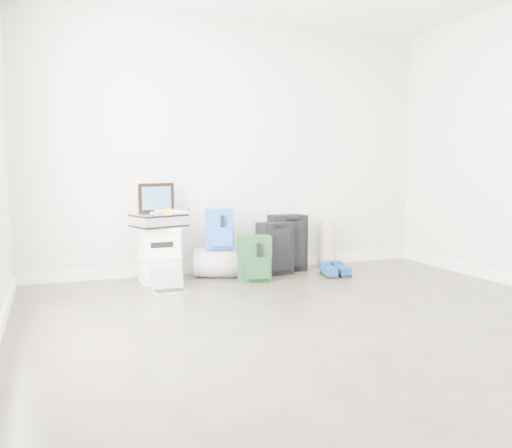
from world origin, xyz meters
name	(u,v)px	position (x,y,z in m)	size (l,w,h in m)	color
ground	(351,334)	(0.00, 0.00, 0.00)	(5.00, 5.00, 0.00)	#383029
room_envelope	(354,77)	(0.00, 0.02, 1.72)	(4.52, 5.02, 2.71)	silver
boxes_stack	(159,255)	(-0.90, 2.14, 0.28)	(0.40, 0.33, 0.55)	white
briefcase	(159,220)	(-0.90, 2.14, 0.62)	(0.47, 0.34, 0.14)	#B2B2B7
painting	(156,198)	(-0.90, 2.24, 0.83)	(0.38, 0.15, 0.30)	black
drone	(167,211)	(-0.82, 2.12, 0.71)	(0.39, 0.39, 0.05)	gold
duffel_bag	(219,263)	(-0.28, 2.17, 0.15)	(0.31, 0.31, 0.50)	gray
blue_backpack	(220,230)	(-0.28, 2.14, 0.50)	(0.32, 0.27, 0.40)	#1B4EB3
large_suitcase	(275,249)	(0.32, 2.10, 0.28)	(0.39, 0.28, 0.56)	black
green_backpack	(255,259)	(0.00, 1.87, 0.22)	(0.36, 0.29, 0.46)	#14371F
carry_on	(288,243)	(0.53, 2.24, 0.31)	(0.39, 0.26, 0.62)	black
shoes	(335,271)	(0.88, 1.81, 0.05)	(0.30, 0.33, 0.10)	black
rolled_rug	(327,243)	(1.08, 2.35, 0.26)	(0.17, 0.17, 0.53)	tan
laptop	(168,286)	(-0.91, 1.72, 0.05)	(0.32, 0.23, 0.22)	silver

